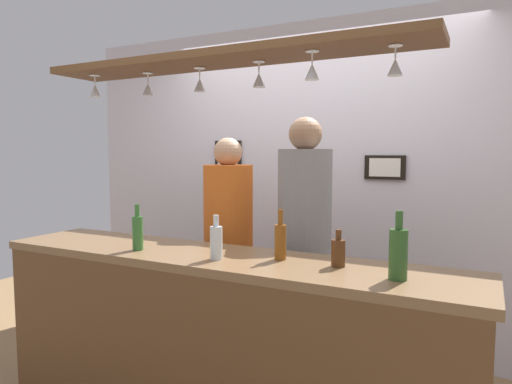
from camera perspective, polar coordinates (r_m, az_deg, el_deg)
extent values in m
cube|color=silver|center=(3.72, 7.04, 0.99)|extent=(4.40, 0.06, 2.60)
cube|color=brown|center=(2.47, -4.82, -8.38)|extent=(2.70, 0.55, 0.04)
cube|color=brown|center=(2.44, -8.12, -21.19)|extent=(2.65, 0.04, 0.96)
cube|color=brown|center=(2.50, -4.37, 16.37)|extent=(2.20, 0.36, 0.04)
cylinder|color=silver|center=(3.03, -19.62, 13.63)|extent=(0.06, 0.06, 0.00)
cylinder|color=silver|center=(3.02, -19.60, 13.12)|extent=(0.01, 0.01, 0.06)
cone|color=silver|center=(3.01, -19.56, 11.89)|extent=(0.07, 0.07, 0.08)
cylinder|color=silver|center=(2.85, -13.46, 14.32)|extent=(0.06, 0.06, 0.00)
cylinder|color=silver|center=(2.85, -13.45, 13.78)|extent=(0.01, 0.01, 0.06)
cone|color=silver|center=(2.84, -13.42, 12.48)|extent=(0.07, 0.07, 0.08)
cylinder|color=silver|center=(2.64, -7.11, 15.19)|extent=(0.06, 0.06, 0.00)
cylinder|color=silver|center=(2.64, -7.10, 14.60)|extent=(0.01, 0.01, 0.06)
cone|color=silver|center=(2.63, -7.09, 13.20)|extent=(0.07, 0.07, 0.08)
cylinder|color=silver|center=(2.45, 0.37, 16.04)|extent=(0.06, 0.06, 0.00)
cylinder|color=silver|center=(2.44, 0.37, 15.41)|extent=(0.01, 0.01, 0.06)
cone|color=silver|center=(2.43, 0.37, 13.90)|extent=(0.07, 0.07, 0.08)
cylinder|color=silver|center=(2.22, 7.09, 17.14)|extent=(0.06, 0.06, 0.00)
cylinder|color=silver|center=(2.22, 7.08, 16.44)|extent=(0.01, 0.01, 0.06)
cone|color=silver|center=(2.21, 7.06, 14.79)|extent=(0.07, 0.07, 0.08)
cylinder|color=silver|center=(2.19, 17.16, 17.17)|extent=(0.06, 0.06, 0.00)
cylinder|color=silver|center=(2.18, 17.14, 16.47)|extent=(0.01, 0.01, 0.06)
cone|color=silver|center=(2.17, 17.09, 14.79)|extent=(0.07, 0.07, 0.08)
cube|color=#2D334C|center=(3.31, -3.43, -15.61)|extent=(0.17, 0.18, 0.79)
cylinder|color=orange|center=(3.13, -3.50, -2.87)|extent=(0.34, 0.34, 0.69)
sphere|color=tan|center=(3.10, -3.54, 5.04)|extent=(0.20, 0.20, 0.20)
cube|color=#2D334C|center=(3.07, 6.00, -16.74)|extent=(0.17, 0.18, 0.84)
cylinder|color=gray|center=(2.87, 6.14, -1.95)|extent=(0.34, 0.34, 0.73)
sphere|color=#9E7556|center=(2.86, 6.23, 7.28)|extent=(0.21, 0.21, 0.21)
cylinder|color=#512D14|center=(2.24, 10.31, -7.58)|extent=(0.07, 0.07, 0.13)
cylinder|color=#512D14|center=(2.22, 10.34, -5.31)|extent=(0.03, 0.03, 0.05)
cylinder|color=#2D5623|center=(2.06, 17.45, -7.52)|extent=(0.08, 0.08, 0.22)
cylinder|color=#2D5623|center=(2.04, 17.56, -3.39)|extent=(0.03, 0.03, 0.08)
cylinder|color=#336B2D|center=(2.64, -14.65, -5.05)|extent=(0.06, 0.06, 0.19)
cylinder|color=#336B2D|center=(2.63, -14.72, -2.25)|extent=(0.03, 0.03, 0.07)
cylinder|color=silver|center=(2.35, -5.02, -6.40)|extent=(0.06, 0.06, 0.17)
cylinder|color=silver|center=(2.33, -5.04, -3.63)|extent=(0.03, 0.03, 0.06)
cylinder|color=brown|center=(2.34, 3.08, -6.33)|extent=(0.06, 0.06, 0.18)
cylinder|color=brown|center=(2.32, 3.10, -3.18)|extent=(0.03, 0.03, 0.08)
cube|color=black|center=(4.01, -3.52, 4.03)|extent=(0.26, 0.02, 0.34)
cube|color=white|center=(4.00, -3.61, 4.03)|extent=(0.20, 0.01, 0.26)
cube|color=black|center=(3.52, 15.90, 2.99)|extent=(0.30, 0.02, 0.18)
cube|color=white|center=(3.50, 15.86, 2.99)|extent=(0.23, 0.01, 0.14)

